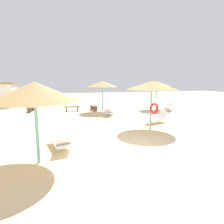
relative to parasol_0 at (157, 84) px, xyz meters
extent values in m
plane|color=beige|center=(-7.14, -10.55, -2.67)|extent=(80.00, 80.00, 0.00)
cylinder|color=#6BC6BC|center=(0.00, 0.00, -1.41)|extent=(0.12, 0.12, 2.52)
cone|color=tan|center=(0.00, 0.00, 0.01)|extent=(2.95, 2.95, 0.53)
cylinder|color=#6BC6BC|center=(-10.94, -10.84, -1.49)|extent=(0.12, 0.12, 2.37)
cone|color=tan|center=(-10.94, -10.84, -0.06)|extent=(3.16, 3.16, 0.69)
cylinder|color=#6BC6BC|center=(-5.83, 0.14, -1.42)|extent=(0.12, 0.12, 2.51)
cone|color=tan|center=(-5.83, 0.14, 0.02)|extent=(2.95, 2.95, 0.57)
cylinder|color=#6BC6BC|center=(-4.57, -7.43, -1.39)|extent=(0.12, 0.12, 2.56)
cone|color=tan|center=(-4.57, -7.43, 0.04)|extent=(3.15, 3.15, 0.50)
torus|color=red|center=(-4.35, -7.43, -1.40)|extent=(0.71, 0.29, 0.70)
cube|color=white|center=(0.63, -1.45, -2.39)|extent=(1.64, 1.67, 0.12)
cube|color=white|center=(1.18, -0.87, -2.14)|extent=(0.77, 0.77, 0.44)
cylinder|color=silver|center=(0.89, -0.87, -2.56)|extent=(0.06, 0.06, 0.22)
cylinder|color=silver|center=(1.20, -1.17, -2.56)|extent=(0.06, 0.06, 0.22)
cylinder|color=silver|center=(0.06, -1.73, -2.56)|extent=(0.06, 0.06, 0.22)
cylinder|color=silver|center=(0.37, -2.04, -2.56)|extent=(0.06, 0.06, 0.22)
cube|color=white|center=(-10.14, -9.38, -2.39)|extent=(0.98, 1.80, 0.12)
cube|color=white|center=(-9.98, -10.16, -2.16)|extent=(0.72, 0.60, 0.41)
cylinder|color=silver|center=(-9.80, -9.92, -2.56)|extent=(0.06, 0.06, 0.22)
cylinder|color=silver|center=(-10.23, -10.01, -2.56)|extent=(0.06, 0.06, 0.22)
cylinder|color=silver|center=(-10.05, -8.75, -2.56)|extent=(0.06, 0.06, 0.22)
cylinder|color=silver|center=(-10.48, -8.84, -2.56)|extent=(0.06, 0.06, 0.22)
cube|color=white|center=(-5.69, -1.98, -2.39)|extent=(1.33, 1.81, 0.12)
cube|color=white|center=(-6.05, -2.70, -2.17)|extent=(0.79, 0.73, 0.39)
cylinder|color=silver|center=(-5.76, -2.62, -2.56)|extent=(0.06, 0.06, 0.22)
cylinder|color=silver|center=(-6.16, -2.42, -2.56)|extent=(0.06, 0.06, 0.22)
cylinder|color=silver|center=(-5.23, -1.54, -2.56)|extent=(0.06, 0.06, 0.22)
cylinder|color=silver|center=(-5.62, -1.35, -2.56)|extent=(0.06, 0.06, 0.22)
cube|color=white|center=(-3.51, -6.15, -2.39)|extent=(1.82, 1.18, 0.12)
cube|color=white|center=(-2.76, -5.87, -2.12)|extent=(0.60, 0.74, 0.48)
cylinder|color=silver|center=(-3.02, -5.74, -2.56)|extent=(0.06, 0.06, 0.22)
cylinder|color=silver|center=(-2.87, -6.15, -2.56)|extent=(0.06, 0.06, 0.22)
cylinder|color=silver|center=(-4.15, -6.15, -2.56)|extent=(0.06, 0.06, 0.22)
cylinder|color=silver|center=(-4.00, -6.56, -2.56)|extent=(0.06, 0.06, 0.22)
cube|color=brown|center=(-8.73, 1.05, -2.22)|extent=(1.52, 0.48, 0.08)
cube|color=brown|center=(-9.28, 1.08, -2.47)|extent=(0.14, 0.37, 0.41)
cube|color=brown|center=(-8.19, 1.02, -2.47)|extent=(0.14, 0.37, 0.41)
cube|color=brown|center=(-6.56, 0.95, -2.22)|extent=(0.59, 1.54, 0.08)
cube|color=brown|center=(-6.49, 0.41, -2.47)|extent=(0.37, 0.16, 0.41)
cube|color=brown|center=(-6.63, 1.50, -2.47)|extent=(0.37, 0.16, 0.41)
cube|color=brown|center=(-12.60, 1.83, -2.22)|extent=(0.68, 1.55, 0.08)
cube|color=brown|center=(-12.71, 1.29, -2.47)|extent=(0.38, 0.19, 0.41)
cube|color=brown|center=(-12.50, 2.37, -2.47)|extent=(0.38, 0.19, 0.41)
cube|color=#194C9E|center=(-12.31, 8.40, -2.00)|extent=(4.07, 1.88, 0.90)
cube|color=#262D38|center=(-12.51, 8.39, -1.25)|extent=(2.07, 1.65, 0.60)
cylinder|color=black|center=(-11.00, 9.34, -2.35)|extent=(0.65, 0.25, 0.64)
cylinder|color=black|center=(-10.92, 7.59, -2.35)|extent=(0.65, 0.25, 0.64)
cylinder|color=black|center=(-13.70, 9.22, -2.35)|extent=(0.65, 0.25, 0.64)
cylinder|color=black|center=(-13.62, 7.46, -2.35)|extent=(0.65, 0.25, 0.64)
camera|label=1|loc=(-10.24, -17.98, 0.31)|focal=30.50mm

